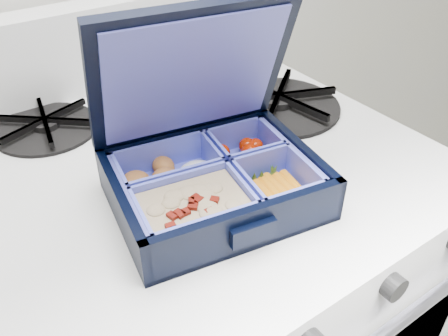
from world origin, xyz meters
TOP-DOWN VIEW (x-y plane):
  - bento_box at (0.29, 1.57)m, footprint 0.26×0.22m
  - burner_grate at (0.51, 1.70)m, footprint 0.26×0.26m
  - burner_grate_rear at (0.18, 1.85)m, footprint 0.20×0.20m
  - fork at (0.37, 1.72)m, footprint 0.15×0.12m

SIDE VIEW (x-z plane):
  - fork at x=0.37m, z-range 0.90..0.91m
  - burner_grate_rear at x=0.18m, z-range 0.90..0.92m
  - burner_grate at x=0.51m, z-range 0.90..0.93m
  - bento_box at x=0.29m, z-range 0.90..0.96m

